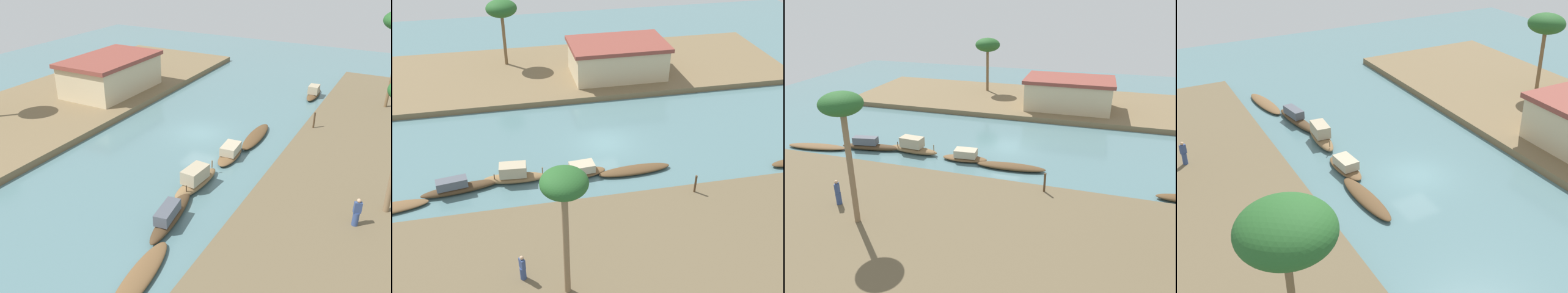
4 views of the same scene
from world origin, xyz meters
TOP-DOWN VIEW (x-y plane):
  - river_water at (0.00, 0.00)m, footprint 72.00×72.00m
  - riverbank_left at (0.00, -14.22)m, footprint 43.56×14.13m
  - riverbank_right at (0.00, 14.22)m, footprint 43.56×14.13m
  - sampan_open_hull at (-2.67, -3.88)m, footprint 3.70×1.50m
  - sampan_with_red_awning at (-11.16, -4.13)m, footprint 5.36×1.75m
  - sampan_midstream at (-7.36, -3.65)m, footprint 4.43×1.42m
  - sampan_near_left_bank at (1.15, -4.32)m, footprint 5.35×1.38m
  - sampan_foreground at (-15.69, -5.27)m, footprint 5.43×1.84m
  - person_on_near_bank at (-7.54, -13.12)m, footprint 0.42×0.43m
  - mooring_post at (4.15, -7.96)m, footprint 0.14×0.14m
  - palm_tree_left_near at (-5.40, -14.33)m, footprint 2.19×2.19m
  - palm_tree_right_tall at (-6.71, 16.64)m, footprint 3.10×3.10m
  - riverside_building at (4.02, 11.82)m, footprint 9.51×6.06m

SIDE VIEW (x-z plane):
  - river_water at x=0.00m, z-range 0.00..0.00m
  - sampan_foreground at x=-15.69m, z-range 0.00..0.35m
  - sampan_near_left_bank at x=1.15m, z-range 0.00..0.41m
  - riverbank_left at x=0.00m, z-range 0.00..0.54m
  - riverbank_right at x=0.00m, z-range 0.00..0.54m
  - sampan_open_hull at x=-2.67m, z-range -0.11..0.87m
  - sampan_with_red_awning at x=-11.16m, z-range -0.16..0.98m
  - sampan_midstream at x=-7.36m, z-range -0.16..1.21m
  - mooring_post at x=4.15m, z-range 0.54..1.82m
  - person_on_near_bank at x=-7.54m, z-range 0.44..2.04m
  - riverside_building at x=4.02m, z-range 0.56..3.89m
  - palm_tree_right_tall at x=-6.71m, z-range 2.94..9.67m
  - palm_tree_left_near at x=-5.40m, z-range 3.30..10.72m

